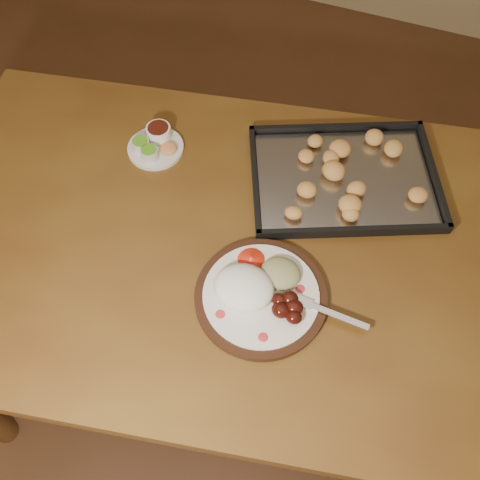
% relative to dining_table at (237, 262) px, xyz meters
% --- Properties ---
extents(ground, '(4.00, 4.00, 0.00)m').
position_rel_dining_table_xyz_m(ground, '(-0.13, 0.03, -0.65)').
color(ground, '#54311D').
rests_on(ground, ground).
extents(dining_table, '(1.64, 1.16, 0.75)m').
position_rel_dining_table_xyz_m(dining_table, '(0.00, 0.00, 0.00)').
color(dining_table, brown).
rests_on(dining_table, ground).
extents(dinner_plate, '(0.37, 0.28, 0.06)m').
position_rel_dining_table_xyz_m(dinner_plate, '(0.09, -0.11, 0.12)').
color(dinner_plate, black).
rests_on(dinner_plate, dining_table).
extents(condiment_saucer, '(0.14, 0.14, 0.05)m').
position_rel_dining_table_xyz_m(condiment_saucer, '(-0.29, 0.18, 0.11)').
color(condiment_saucer, silver).
rests_on(condiment_saucer, dining_table).
extents(baking_tray, '(0.54, 0.48, 0.05)m').
position_rel_dining_table_xyz_m(baking_tray, '(0.18, 0.25, 0.11)').
color(baking_tray, black).
rests_on(baking_tray, dining_table).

